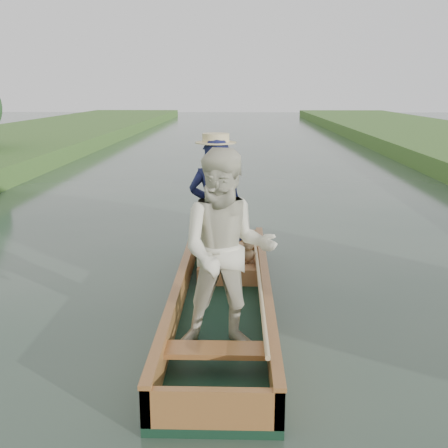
{
  "coord_description": "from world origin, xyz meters",
  "views": [
    {
      "loc": [
        0.2,
        -6.28,
        2.61
      ],
      "look_at": [
        0.0,
        0.6,
        0.95
      ],
      "focal_mm": 45.0,
      "sensor_mm": 36.0,
      "label": 1
    }
  ],
  "objects": [
    {
      "name": "ground",
      "position": [
        0.0,
        0.0,
        0.0
      ],
      "size": [
        120.0,
        120.0,
        0.0
      ],
      "primitive_type": "plane",
      "color": "#283D30",
      "rests_on": "ground"
    },
    {
      "name": "punt",
      "position": [
        0.02,
        -0.26,
        0.79
      ],
      "size": [
        1.13,
        5.0,
        2.08
      ],
      "color": "black",
      "rests_on": "ground"
    }
  ]
}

